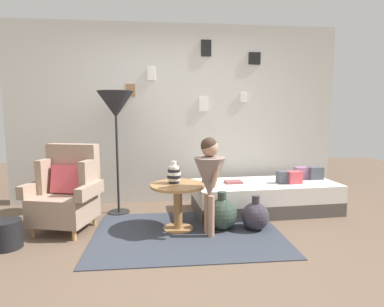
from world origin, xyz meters
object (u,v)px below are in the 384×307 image
at_px(daybed, 265,197).
at_px(demijohn_far, 255,216).
at_px(demijohn_near, 222,214).
at_px(person_child, 210,174).
at_px(armchair, 67,192).
at_px(vase_striped, 174,174).
at_px(floor_lamp, 116,108).
at_px(book_on_daybed, 233,182).
at_px(side_table, 178,197).
at_px(magazine_basket, 7,234).

bearing_deg(daybed, demijohn_far, -117.13).
bearing_deg(demijohn_near, person_child, -135.14).
distance_m(armchair, daybed, 2.51).
bearing_deg(demijohn_near, daybed, 39.98).
bearing_deg(vase_striped, floor_lamp, 139.31).
bearing_deg(book_on_daybed, daybed, 0.31).
height_order(armchair, person_child, person_child).
relative_size(daybed, person_child, 1.81).
height_order(floor_lamp, book_on_daybed, floor_lamp).
relative_size(side_table, vase_striped, 2.44).
xyz_separation_m(person_child, demijohn_near, (0.17, 0.17, -0.50)).
xyz_separation_m(daybed, person_child, (-0.88, -0.77, 0.48)).
height_order(daybed, side_table, side_table).
distance_m(side_table, person_child, 0.49).
height_order(armchair, vase_striped, armchair).
relative_size(book_on_daybed, demijohn_near, 0.50).
xyz_separation_m(vase_striped, demijohn_near, (0.54, -0.10, -0.45)).
xyz_separation_m(side_table, person_child, (0.33, -0.22, 0.30)).
bearing_deg(demijohn_far, floor_lamp, 154.72).
height_order(daybed, demijohn_far, demijohn_far).
height_order(armchair, floor_lamp, floor_lamp).
relative_size(vase_striped, floor_lamp, 0.16).
height_order(demijohn_near, demijohn_far, demijohn_near).
distance_m(person_child, book_on_daybed, 0.92).
xyz_separation_m(armchair, person_child, (1.58, -0.36, 0.24)).
xyz_separation_m(armchair, book_on_daybed, (2.03, 0.41, -0.02)).
height_order(side_table, book_on_daybed, side_table).
bearing_deg(side_table, book_on_daybed, 35.54).
bearing_deg(daybed, side_table, -155.47).
distance_m(demijohn_near, magazine_basket, 2.23).
height_order(person_child, magazine_basket, person_child).
xyz_separation_m(floor_lamp, person_child, (1.08, -0.89, -0.71)).
distance_m(demijohn_near, demijohn_far, 0.38).
bearing_deg(demijohn_far, vase_striped, 170.35).
distance_m(floor_lamp, demijohn_far, 2.19).
distance_m(daybed, vase_striped, 1.42).
distance_m(side_table, floor_lamp, 1.43).
distance_m(person_child, demijohn_far, 0.77).
height_order(floor_lamp, demijohn_near, floor_lamp).
bearing_deg(demijohn_near, side_table, 174.90).
distance_m(side_table, demijohn_far, 0.91).
bearing_deg(book_on_daybed, demijohn_near, -114.53).
bearing_deg(demijohn_near, armchair, 173.88).
bearing_deg(demijohn_near, demijohn_far, -8.45).
relative_size(daybed, vase_striped, 7.62).
relative_size(armchair, daybed, 0.50).
xyz_separation_m(person_child, demijohn_far, (0.55, 0.11, -0.52)).
relative_size(armchair, floor_lamp, 0.60).
bearing_deg(demijohn_near, book_on_daybed, 65.47).
height_order(vase_striped, floor_lamp, floor_lamp).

